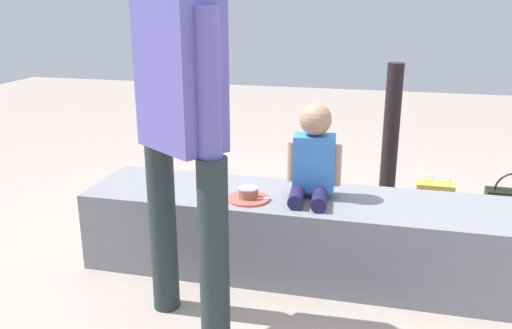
{
  "coord_description": "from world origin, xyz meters",
  "views": [
    {
      "loc": [
        0.28,
        -2.59,
        1.41
      ],
      "look_at": [
        -0.29,
        -0.29,
        0.67
      ],
      "focal_mm": 38.01,
      "sensor_mm": 36.0,
      "label": 1
    }
  ],
  "objects_px": {
    "handbag_black_leather": "(512,205)",
    "gift_bag": "(433,208)",
    "water_bottle_near_gift": "(395,230)",
    "adult_standing": "(181,96)",
    "child_seated": "(313,157)",
    "cake_box_white": "(218,206)",
    "water_bottle_far_side": "(257,204)",
    "party_cup_red": "(386,215)",
    "cake_plate": "(248,196)"
  },
  "relations": [
    {
      "from": "adult_standing",
      "to": "party_cup_red",
      "type": "xyz_separation_m",
      "value": [
        0.84,
        1.37,
        -0.98
      ]
    },
    {
      "from": "adult_standing",
      "to": "water_bottle_near_gift",
      "type": "distance_m",
      "value": 1.68
    },
    {
      "from": "water_bottle_far_side",
      "to": "party_cup_red",
      "type": "xyz_separation_m",
      "value": [
        0.83,
        0.15,
        -0.05
      ]
    },
    {
      "from": "cake_plate",
      "to": "water_bottle_far_side",
      "type": "xyz_separation_m",
      "value": [
        -0.13,
        0.72,
        -0.33
      ]
    },
    {
      "from": "gift_bag",
      "to": "water_bottle_near_gift",
      "type": "relative_size",
      "value": 1.99
    },
    {
      "from": "handbag_black_leather",
      "to": "gift_bag",
      "type": "bearing_deg",
      "value": -147.33
    },
    {
      "from": "cake_plate",
      "to": "water_bottle_far_side",
      "type": "distance_m",
      "value": 0.8
    },
    {
      "from": "handbag_black_leather",
      "to": "water_bottle_near_gift",
      "type": "bearing_deg",
      "value": -144.16
    },
    {
      "from": "water_bottle_far_side",
      "to": "party_cup_red",
      "type": "distance_m",
      "value": 0.84
    },
    {
      "from": "water_bottle_near_gift",
      "to": "party_cup_red",
      "type": "xyz_separation_m",
      "value": [
        -0.05,
        0.3,
        -0.03
      ]
    },
    {
      "from": "gift_bag",
      "to": "party_cup_red",
      "type": "height_order",
      "value": "gift_bag"
    },
    {
      "from": "party_cup_red",
      "to": "cake_box_white",
      "type": "xyz_separation_m",
      "value": [
        -1.1,
        -0.13,
        0.01
      ]
    },
    {
      "from": "party_cup_red",
      "to": "water_bottle_near_gift",
      "type": "bearing_deg",
      "value": -79.84
    },
    {
      "from": "handbag_black_leather",
      "to": "water_bottle_far_side",
      "type": "bearing_deg",
      "value": -166.81
    },
    {
      "from": "adult_standing",
      "to": "gift_bag",
      "type": "distance_m",
      "value": 1.9
    },
    {
      "from": "water_bottle_far_side",
      "to": "water_bottle_near_gift",
      "type": "bearing_deg",
      "value": -9.84
    },
    {
      "from": "water_bottle_far_side",
      "to": "party_cup_red",
      "type": "height_order",
      "value": "water_bottle_far_side"
    },
    {
      "from": "cake_box_white",
      "to": "handbag_black_leather",
      "type": "height_order",
      "value": "handbag_black_leather"
    },
    {
      "from": "adult_standing",
      "to": "water_bottle_near_gift",
      "type": "bearing_deg",
      "value": 50.24
    },
    {
      "from": "water_bottle_near_gift",
      "to": "party_cup_red",
      "type": "height_order",
      "value": "water_bottle_near_gift"
    },
    {
      "from": "gift_bag",
      "to": "cake_box_white",
      "type": "xyz_separation_m",
      "value": [
        -1.37,
        -0.03,
        -0.11
      ]
    },
    {
      "from": "cake_plate",
      "to": "child_seated",
      "type": "bearing_deg",
      "value": 20.81
    },
    {
      "from": "child_seated",
      "to": "handbag_black_leather",
      "type": "bearing_deg",
      "value": 39.66
    },
    {
      "from": "party_cup_red",
      "to": "adult_standing",
      "type": "bearing_deg",
      "value": -121.33
    },
    {
      "from": "cake_box_white",
      "to": "adult_standing",
      "type": "bearing_deg",
      "value": -77.98
    },
    {
      "from": "adult_standing",
      "to": "handbag_black_leather",
      "type": "height_order",
      "value": "adult_standing"
    },
    {
      "from": "child_seated",
      "to": "water_bottle_far_side",
      "type": "distance_m",
      "value": 0.91
    },
    {
      "from": "gift_bag",
      "to": "cake_plate",
      "type": "bearing_deg",
      "value": -141.81
    },
    {
      "from": "water_bottle_far_side",
      "to": "handbag_black_leather",
      "type": "xyz_separation_m",
      "value": [
        1.62,
        0.38,
        0.0
      ]
    },
    {
      "from": "cake_plate",
      "to": "cake_box_white",
      "type": "distance_m",
      "value": 0.92
    },
    {
      "from": "adult_standing",
      "to": "water_bottle_near_gift",
      "type": "height_order",
      "value": "adult_standing"
    },
    {
      "from": "child_seated",
      "to": "water_bottle_far_side",
      "type": "bearing_deg",
      "value": 126.5
    },
    {
      "from": "child_seated",
      "to": "party_cup_red",
      "type": "distance_m",
      "value": 1.02
    },
    {
      "from": "water_bottle_near_gift",
      "to": "handbag_black_leather",
      "type": "bearing_deg",
      "value": 35.84
    },
    {
      "from": "water_bottle_near_gift",
      "to": "party_cup_red",
      "type": "bearing_deg",
      "value": 100.16
    },
    {
      "from": "gift_bag",
      "to": "handbag_black_leather",
      "type": "height_order",
      "value": "gift_bag"
    },
    {
      "from": "gift_bag",
      "to": "party_cup_red",
      "type": "bearing_deg",
      "value": 159.29
    },
    {
      "from": "party_cup_red",
      "to": "cake_box_white",
      "type": "relative_size",
      "value": 0.35
    },
    {
      "from": "adult_standing",
      "to": "cake_plate",
      "type": "relative_size",
      "value": 7.65
    },
    {
      "from": "adult_standing",
      "to": "cake_box_white",
      "type": "relative_size",
      "value": 5.34
    },
    {
      "from": "child_seated",
      "to": "cake_plate",
      "type": "distance_m",
      "value": 0.38
    },
    {
      "from": "child_seated",
      "to": "adult_standing",
      "type": "distance_m",
      "value": 0.87
    },
    {
      "from": "adult_standing",
      "to": "handbag_black_leather",
      "type": "xyz_separation_m",
      "value": [
        1.63,
        1.6,
        -0.92
      ]
    },
    {
      "from": "cake_plate",
      "to": "water_bottle_near_gift",
      "type": "bearing_deg",
      "value": 36.84
    },
    {
      "from": "adult_standing",
      "to": "party_cup_red",
      "type": "distance_m",
      "value": 1.88
    },
    {
      "from": "water_bottle_near_gift",
      "to": "handbag_black_leather",
      "type": "relative_size",
      "value": 0.56
    },
    {
      "from": "child_seated",
      "to": "cake_box_white",
      "type": "relative_size",
      "value": 1.51
    },
    {
      "from": "child_seated",
      "to": "cake_plate",
      "type": "bearing_deg",
      "value": -159.19
    },
    {
      "from": "adult_standing",
      "to": "water_bottle_far_side",
      "type": "distance_m",
      "value": 1.53
    },
    {
      "from": "child_seated",
      "to": "cake_box_white",
      "type": "height_order",
      "value": "child_seated"
    }
  ]
}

